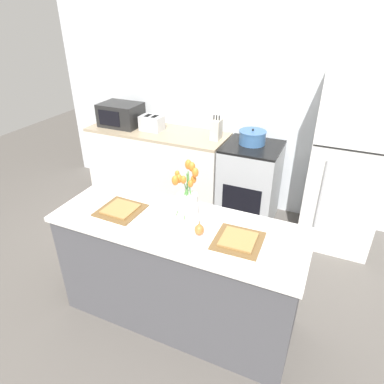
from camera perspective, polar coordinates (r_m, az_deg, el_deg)
The scene contains 14 objects.
ground_plane at distance 2.99m, azimuth -2.08°, elevation -19.53°, with size 10.00×10.00×0.00m, color #59544F.
back_wall at distance 3.97m, azimuth 10.81°, elevation 15.61°, with size 5.20×0.08×2.70m.
kitchen_island at distance 2.67m, azimuth -2.26°, elevation -13.13°, with size 1.80×0.66×0.90m.
back_counter at distance 4.28m, azimuth -5.57°, elevation 4.31°, with size 1.68×0.60×0.92m.
stove_range at distance 3.89m, azimuth 9.54°, elevation 1.33°, with size 0.60×0.61×0.92m.
refrigerator at distance 3.61m, azimuth 24.80°, elevation 4.78°, with size 0.68×0.67×1.83m.
flower_vase at distance 2.32m, azimuth -0.81°, elevation -1.72°, with size 0.18×0.19×0.44m.
pear_figurine at distance 2.26m, azimuth 1.21°, elevation -6.20°, with size 0.06×0.06×0.11m.
plate_setting_left at distance 2.57m, azimuth -11.82°, elevation -2.90°, with size 0.31×0.31×0.02m.
plate_setting_right at distance 2.23m, azimuth 7.72°, elevation -7.97°, with size 0.31×0.31×0.02m.
toaster at distance 4.11m, azimuth -6.73°, elevation 11.35°, with size 0.28×0.18×0.17m.
cooking_pot at distance 3.72m, azimuth 10.02°, elevation 8.97°, with size 0.29×0.29×0.17m.
microwave at distance 4.32m, azimuth -11.75°, elevation 12.52°, with size 0.48×0.37×0.27m.
knife_block at distance 3.79m, azimuth 4.05°, elevation 10.33°, with size 0.10×0.14×0.27m.
Camera 1 is at (0.90, -1.76, 2.24)m, focal length 32.00 mm.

